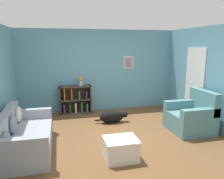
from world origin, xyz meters
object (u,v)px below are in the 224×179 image
at_px(couch, 24,137).
at_px(vase, 81,81).
at_px(bookshelf, 75,100).
at_px(recliner_chair, 192,117).
at_px(dog, 112,117).
at_px(coffee_table, 121,148).

relative_size(couch, vase, 6.63).
bearing_deg(couch, bookshelf, 62.58).
bearing_deg(bookshelf, recliner_chair, -38.51).
bearing_deg(recliner_chair, couch, -177.70).
bearing_deg(couch, dog, 29.04).
relative_size(bookshelf, coffee_table, 1.56).
relative_size(couch, dog, 1.95).
distance_m(coffee_table, vase, 3.21).
relative_size(recliner_chair, vase, 3.66).
bearing_deg(dog, couch, -150.96).
relative_size(coffee_table, dog, 0.66).
bearing_deg(vase, dog, -56.35).
relative_size(bookshelf, recliner_chair, 0.95).
height_order(couch, vase, vase).
distance_m(recliner_chair, coffee_table, 2.31).
height_order(couch, bookshelf, bookshelf).
distance_m(dog, vase, 1.59).
distance_m(bookshelf, recliner_chair, 3.46).
bearing_deg(recliner_chair, vase, 139.80).
distance_m(coffee_table, dog, 1.99).
height_order(dog, vase, vase).
relative_size(couch, bookshelf, 1.90).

